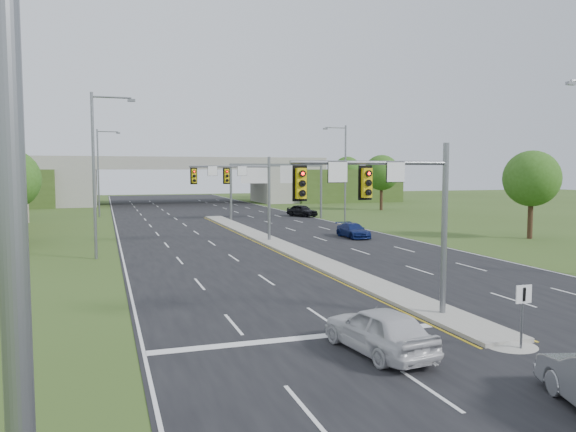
% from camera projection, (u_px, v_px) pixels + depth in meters
% --- Properties ---
extents(ground, '(240.00, 240.00, 0.00)m').
position_uv_depth(ground, '(442.00, 317.00, 22.69)').
color(ground, '#364D1B').
rests_on(ground, ground).
extents(road, '(24.00, 160.00, 0.02)m').
position_uv_depth(road, '(241.00, 229.00, 55.83)').
color(road, black).
rests_on(road, ground).
extents(median, '(2.00, 54.00, 0.16)m').
position_uv_depth(median, '(276.00, 244.00, 44.46)').
color(median, gray).
rests_on(median, road).
extents(median_nose, '(2.00, 2.00, 0.16)m').
position_uv_depth(median_nose, '(510.00, 343.00, 18.90)').
color(median_nose, gray).
rests_on(median_nose, road).
extents(lane_markings, '(23.72, 160.00, 0.01)m').
position_uv_depth(lane_markings, '(250.00, 236.00, 49.88)').
color(lane_markings, gold).
rests_on(lane_markings, road).
extents(signal_mast_near, '(6.62, 0.60, 7.00)m').
position_uv_depth(signal_mast_near, '(395.00, 201.00, 21.53)').
color(signal_mast_near, slate).
rests_on(signal_mast_near, ground).
extents(signal_mast_far, '(6.62, 0.60, 7.00)m').
position_uv_depth(signal_mast_far, '(242.00, 185.00, 45.20)').
color(signal_mast_far, slate).
rests_on(signal_mast_far, ground).
extents(keep_right_sign, '(0.60, 0.13, 2.20)m').
position_uv_depth(keep_right_sign, '(523.00, 306.00, 18.28)').
color(keep_right_sign, slate).
rests_on(keep_right_sign, ground).
extents(sign_gantry, '(11.58, 0.44, 6.67)m').
position_uv_depth(sign_gantry, '(276.00, 176.00, 66.87)').
color(sign_gantry, slate).
rests_on(sign_gantry, ground).
extents(overpass, '(80.00, 14.00, 8.10)m').
position_uv_depth(overpass, '(181.00, 183.00, 98.14)').
color(overpass, gray).
rests_on(overpass, ground).
extents(lightpole_l_near, '(2.85, 0.25, 11.00)m').
position_uv_depth(lightpole_l_near, '(42.00, 145.00, 3.85)').
color(lightpole_l_near, slate).
rests_on(lightpole_l_near, ground).
extents(lightpole_l_mid, '(2.85, 0.25, 11.00)m').
position_uv_depth(lightpole_l_mid, '(97.00, 167.00, 36.98)').
color(lightpole_l_mid, slate).
rests_on(lightpole_l_mid, ground).
extents(lightpole_l_far, '(2.85, 0.25, 11.00)m').
position_uv_depth(lightpole_l_far, '(100.00, 168.00, 70.12)').
color(lightpole_l_far, slate).
rests_on(lightpole_l_far, ground).
extents(lightpole_r_far, '(2.85, 0.25, 11.00)m').
position_uv_depth(lightpole_r_far, '(344.00, 168.00, 64.20)').
color(lightpole_r_far, slate).
rests_on(lightpole_r_far, ground).
extents(tree_l_near, '(4.80, 4.80, 7.60)m').
position_uv_depth(tree_l_near, '(9.00, 179.00, 44.44)').
color(tree_l_near, '#382316').
rests_on(tree_l_near, ground).
extents(tree_l_mid, '(5.20, 5.20, 8.12)m').
position_uv_depth(tree_l_mid, '(5.00, 173.00, 66.84)').
color(tree_l_mid, '#382316').
rests_on(tree_l_mid, ground).
extents(tree_r_near, '(4.80, 4.80, 7.60)m').
position_uv_depth(tree_r_near, '(532.00, 179.00, 48.05)').
color(tree_r_near, '#382316').
rests_on(tree_r_near, ground).
extents(tree_r_mid, '(5.20, 5.20, 8.12)m').
position_uv_depth(tree_r_mid, '(382.00, 173.00, 82.40)').
color(tree_r_mid, '#382316').
rests_on(tree_r_mid, ground).
extents(tree_back_b, '(5.60, 5.60, 8.32)m').
position_uv_depth(tree_back_b, '(40.00, 172.00, 103.76)').
color(tree_back_b, '#382316').
rests_on(tree_back_b, ground).
extents(tree_back_c, '(5.60, 5.60, 8.32)m').
position_uv_depth(tree_back_c, '(287.00, 172.00, 118.70)').
color(tree_back_c, '#382316').
rests_on(tree_back_c, ground).
extents(tree_back_d, '(6.00, 6.00, 8.85)m').
position_uv_depth(tree_back_d, '(347.00, 170.00, 123.04)').
color(tree_back_d, '#382316').
rests_on(tree_back_d, ground).
extents(car_white, '(2.43, 4.74, 1.54)m').
position_uv_depth(car_white, '(379.00, 330.00, 18.09)').
color(car_white, silver).
rests_on(car_white, road).
extents(car_far_b, '(1.85, 4.38, 1.26)m').
position_uv_depth(car_far_b, '(353.00, 230.00, 49.02)').
color(car_far_b, '#0E1B54').
rests_on(car_far_b, road).
extents(car_far_c, '(3.44, 4.77, 1.51)m').
position_uv_depth(car_far_c, '(302.00, 211.00, 71.25)').
color(car_far_c, black).
rests_on(car_far_c, road).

